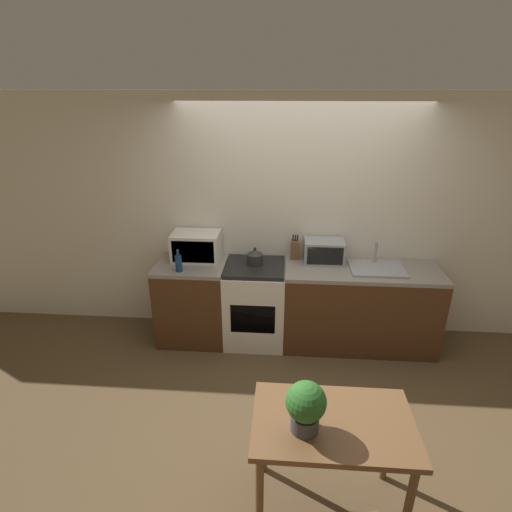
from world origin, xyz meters
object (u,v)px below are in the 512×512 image
object	(u,v)px
kettle	(255,257)
microwave	(196,246)
bottle	(179,263)
toaster_oven	(324,251)
dining_table	(332,434)
stove_range	(255,303)

from	to	relation	value
kettle	microwave	distance (m)	0.65
bottle	toaster_oven	bearing A→B (deg)	13.28
kettle	bottle	world-z (taller)	bottle
dining_table	bottle	bearing A→B (deg)	128.69
bottle	microwave	bearing A→B (deg)	70.25
kettle	microwave	world-z (taller)	microwave
kettle	dining_table	bearing A→B (deg)	-72.24
stove_range	microwave	distance (m)	0.89
stove_range	bottle	xyz separation A→B (m)	(-0.76, -0.20, 0.54)
stove_range	kettle	size ratio (longest dim) A/B	4.84
microwave	dining_table	size ratio (longest dim) A/B	0.51
microwave	dining_table	bearing A→B (deg)	-58.16
microwave	toaster_oven	bearing A→B (deg)	1.31
toaster_oven	bottle	bearing A→B (deg)	-166.72
stove_range	bottle	bearing A→B (deg)	-165.24
microwave	bottle	distance (m)	0.34
toaster_oven	kettle	bearing A→B (deg)	-172.01
bottle	dining_table	bearing A→B (deg)	-51.31
stove_range	toaster_oven	world-z (taller)	toaster_oven
microwave	dining_table	xyz separation A→B (m)	(1.27, -2.05, -0.40)
microwave	stove_range	bearing A→B (deg)	-10.45
toaster_oven	stove_range	bearing A→B (deg)	-168.29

